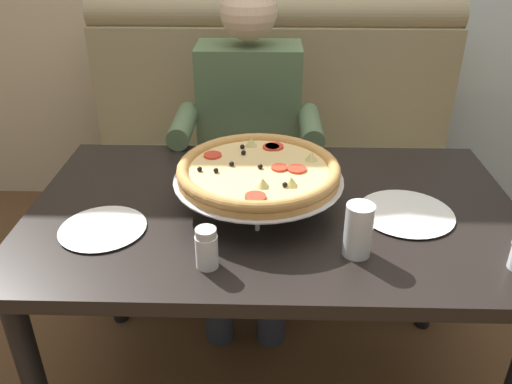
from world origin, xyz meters
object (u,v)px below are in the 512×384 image
(booth_bench, at_px, (272,173))
(pizza, at_px, (259,172))
(plate_near_left, at_px, (406,211))
(diner_main, at_px, (248,132))
(patio_chair, at_px, (492,70))
(shaker_oregano, at_px, (207,250))
(dining_table, at_px, (273,233))
(drinking_glass, at_px, (358,233))
(plate_near_right, at_px, (102,226))

(booth_bench, relative_size, pizza, 3.60)
(plate_near_left, bearing_deg, diner_main, 125.19)
(diner_main, distance_m, patio_chair, 2.21)
(booth_bench, relative_size, plate_near_left, 6.43)
(booth_bench, xyz_separation_m, patio_chair, (1.45, 1.30, 0.13))
(pizza, height_order, patio_chair, pizza)
(booth_bench, height_order, patio_chair, booth_bench)
(plate_near_left, relative_size, patio_chair, 0.30)
(shaker_oregano, relative_size, patio_chair, 0.12)
(dining_table, distance_m, plate_near_left, 0.37)
(drinking_glass, bearing_deg, booth_bench, 100.21)
(dining_table, height_order, patio_chair, patio_chair)
(diner_main, bearing_deg, dining_table, -81.06)
(plate_near_right, bearing_deg, pizza, 18.07)
(booth_bench, height_order, drinking_glass, booth_bench)
(plate_near_left, distance_m, drinking_glass, 0.25)
(diner_main, bearing_deg, pizza, -84.98)
(dining_table, bearing_deg, patio_chair, 56.37)
(diner_main, height_order, plate_near_left, diner_main)
(booth_bench, bearing_deg, plate_near_right, -113.68)
(shaker_oregano, height_order, plate_near_right, shaker_oregano)
(dining_table, bearing_deg, drinking_glass, -47.93)
(booth_bench, xyz_separation_m, shaker_oregano, (-0.16, -1.16, 0.39))
(plate_near_right, bearing_deg, shaker_oregano, -26.77)
(dining_table, relative_size, pizza, 2.95)
(pizza, height_order, plate_near_right, pizza)
(pizza, distance_m, patio_chair, 2.66)
(pizza, distance_m, shaker_oregano, 0.30)
(shaker_oregano, relative_size, drinking_glass, 0.76)
(diner_main, distance_m, plate_near_right, 0.82)
(diner_main, relative_size, plate_near_left, 4.93)
(pizza, bearing_deg, shaker_oregano, -112.19)
(plate_near_left, height_order, patio_chair, patio_chair)
(pizza, bearing_deg, dining_table, 1.62)
(plate_near_left, bearing_deg, shaker_oregano, -154.65)
(plate_near_left, xyz_separation_m, plate_near_right, (-0.80, -0.10, 0.00))
(plate_near_right, xyz_separation_m, patio_chair, (1.89, 2.31, -0.23))
(drinking_glass, height_order, patio_chair, drinking_glass)
(pizza, relative_size, plate_near_left, 1.79)
(dining_table, height_order, shaker_oregano, shaker_oregano)
(booth_bench, relative_size, diner_main, 1.30)
(booth_bench, height_order, pizza, booth_bench)
(shaker_oregano, distance_m, plate_near_right, 0.32)
(diner_main, relative_size, plate_near_right, 5.67)
(drinking_glass, xyz_separation_m, patio_chair, (1.25, 2.40, -0.28))
(shaker_oregano, bearing_deg, patio_chair, 56.85)
(drinking_glass, bearing_deg, plate_near_left, 48.89)
(plate_near_right, distance_m, patio_chair, 2.99)
(pizza, bearing_deg, drinking_glass, -42.22)
(booth_bench, bearing_deg, pizza, -92.76)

